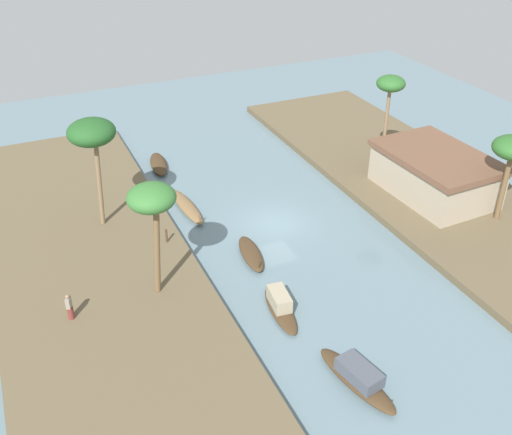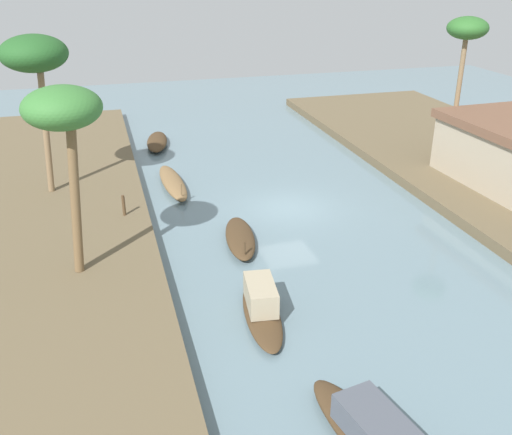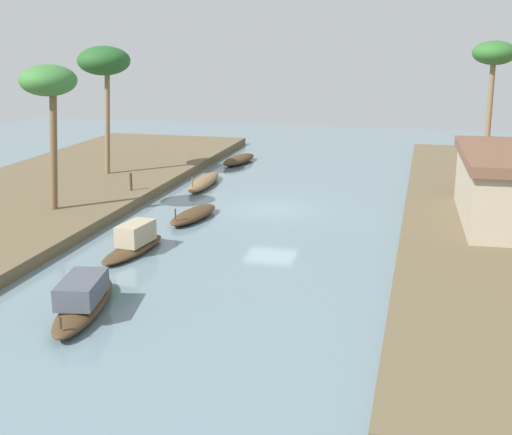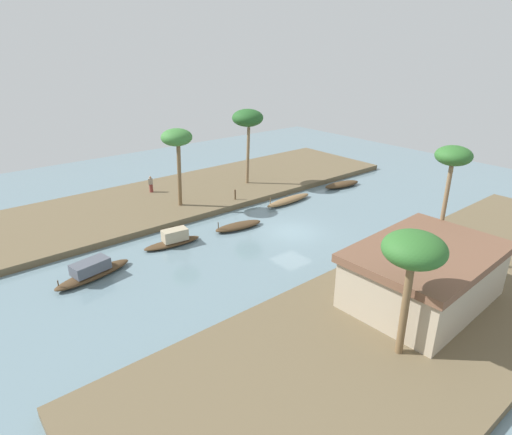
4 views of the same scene
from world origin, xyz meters
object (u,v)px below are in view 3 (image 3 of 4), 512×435
object	(u,v)px
sampan_downstream_large	(83,300)
sampan_foreground	(134,242)
palm_tree_right_short	(494,59)
mooring_post	(131,182)
sampan_open_hull	(239,160)
palm_tree_left_near	(104,63)
palm_tree_left_far	(49,85)
sampan_midstream	(194,215)
sampan_with_red_awning	(204,182)

from	to	relation	value
sampan_downstream_large	sampan_foreground	bearing A→B (deg)	178.35
sampan_downstream_large	palm_tree_right_short	world-z (taller)	palm_tree_right_short
mooring_post	palm_tree_right_short	bearing A→B (deg)	97.89
sampan_open_hull	palm_tree_right_short	size ratio (longest dim) A/B	0.57
sampan_open_hull	sampan_downstream_large	xyz separation A→B (m)	(26.15, 2.07, 0.20)
palm_tree_right_short	sampan_foreground	bearing A→B (deg)	-52.12
sampan_downstream_large	palm_tree_left_near	bearing A→B (deg)	-167.66
palm_tree_left_far	mooring_post	bearing A→B (deg)	159.31
sampan_open_hull	sampan_downstream_large	size ratio (longest dim) A/B	0.85
sampan_foreground	palm_tree_left_near	world-z (taller)	palm_tree_left_near
sampan_downstream_large	palm_tree_left_far	bearing A→B (deg)	-157.74
sampan_midstream	palm_tree_left_near	size ratio (longest dim) A/B	0.56
sampan_midstream	sampan_with_red_awning	world-z (taller)	sampan_with_red_awning
mooring_post	sampan_with_red_awning	bearing A→B (deg)	146.63
sampan_open_hull	sampan_with_red_awning	size ratio (longest dim) A/B	0.81
sampan_open_hull	sampan_midstream	size ratio (longest dim) A/B	1.06
sampan_open_hull	sampan_midstream	bearing A→B (deg)	15.62
sampan_foreground	sampan_open_hull	bearing A→B (deg)	-170.04
sampan_open_hull	palm_tree_left_near	distance (m)	11.64
sampan_midstream	sampan_foreground	size ratio (longest dim) A/B	0.95
sampan_open_hull	palm_tree_right_short	bearing A→B (deg)	68.00
sampan_open_hull	sampan_foreground	world-z (taller)	sampan_foreground
sampan_downstream_large	palm_tree_left_near	distance (m)	21.18
sampan_midstream	palm_tree_left_near	xyz separation A→B (m)	(-6.94, -7.56, 6.66)
sampan_midstream	palm_tree_left_near	world-z (taller)	palm_tree_left_near
sampan_open_hull	sampan_with_red_awning	bearing A→B (deg)	8.32
sampan_open_hull	sampan_foreground	size ratio (longest dim) A/B	1.01
sampan_midstream	mooring_post	size ratio (longest dim) A/B	4.41
palm_tree_left_far	palm_tree_right_short	world-z (taller)	palm_tree_right_short
sampan_midstream	palm_tree_right_short	world-z (taller)	palm_tree_right_short
palm_tree_left_far	sampan_with_red_awning	bearing A→B (deg)	152.95
palm_tree_left_near	sampan_foreground	bearing A→B (deg)	29.23
sampan_downstream_large	sampan_with_red_awning	bearing A→B (deg)	175.78
palm_tree_left_far	sampan_downstream_large	bearing A→B (deg)	32.97
palm_tree_left_near	mooring_post	bearing A→B (deg)	38.11
palm_tree_left_far	sampan_midstream	bearing A→B (deg)	103.79
sampan_foreground	palm_tree_left_far	xyz separation A→B (m)	(-3.88, -5.56, 5.84)
sampan_downstream_large	sampan_foreground	size ratio (longest dim) A/B	1.19
sampan_foreground	sampan_downstream_large	bearing A→B (deg)	15.92
mooring_post	palm_tree_left_near	distance (m)	7.74
sampan_downstream_large	palm_tree_right_short	xyz separation A→B (m)	(-17.13, 13.04, 6.85)
sampan_midstream	palm_tree_left_far	distance (m)	8.81
sampan_downstream_large	palm_tree_left_far	size ratio (longest dim) A/B	0.77
sampan_open_hull	palm_tree_right_short	world-z (taller)	palm_tree_right_short
mooring_post	sampan_midstream	bearing A→B (deg)	56.01
sampan_with_red_awning	mooring_post	size ratio (longest dim) A/B	5.74
sampan_downstream_large	palm_tree_left_near	world-z (taller)	palm_tree_left_near
sampan_open_hull	sampan_foreground	distance (m)	19.96
palm_tree_right_short	sampan_with_red_awning	bearing A→B (deg)	-96.11
mooring_post	sampan_downstream_large	bearing A→B (deg)	18.25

